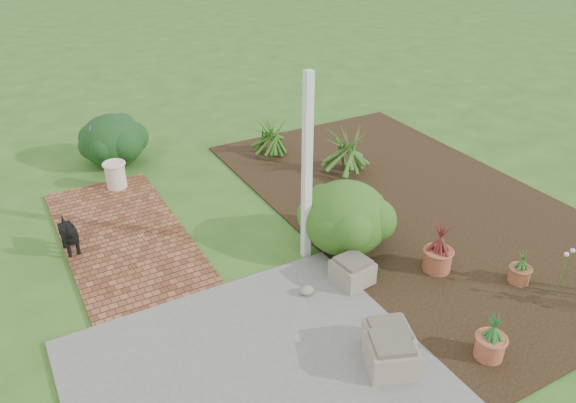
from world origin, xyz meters
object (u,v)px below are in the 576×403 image
stone_trough_near (391,356)px  black_dog (69,234)px  evergreen_shrub (346,216)px  cream_ceramic_urn (116,175)px

stone_trough_near → black_dog: size_ratio=0.83×
evergreen_shrub → stone_trough_near: bearing=-112.3°
black_dog → cream_ceramic_urn: 1.88m
stone_trough_near → cream_ceramic_urn: size_ratio=1.11×
black_dog → evergreen_shrub: bearing=-31.8°
black_dog → evergreen_shrub: (3.24, -1.65, 0.19)m
black_dog → evergreen_shrub: 3.64m
stone_trough_near → black_dog: bearing=122.9°
stone_trough_near → black_dog: 4.41m
black_dog → evergreen_shrub: size_ratio=0.49×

